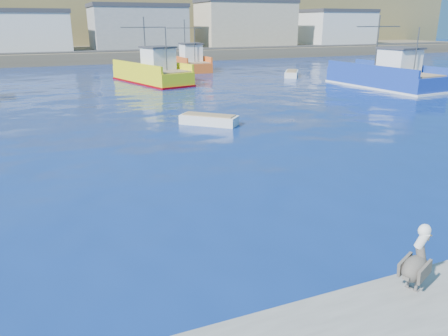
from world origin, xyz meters
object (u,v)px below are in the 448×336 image
at_px(skiff_mid, 209,121).
at_px(pelican, 417,263).
at_px(skiff_far, 292,74).
at_px(trawler_blue, 385,76).
at_px(boat_orange, 188,62).
at_px(trawler_yellow_b, 153,73).

xyz_separation_m(skiff_mid, pelican, (-2.34, -18.28, 0.88)).
height_order(skiff_mid, skiff_far, skiff_far).
distance_m(trawler_blue, boat_orange, 24.69).
relative_size(boat_orange, pelican, 6.11).
relative_size(trawler_yellow_b, skiff_mid, 3.35).
xyz_separation_m(skiff_far, pelican, (-19.54, -37.24, 0.85)).
bearing_deg(trawler_yellow_b, skiff_mid, -94.41).
bearing_deg(skiff_mid, trawler_blue, 21.51).
bearing_deg(skiff_mid, pelican, -97.31).
xyz_separation_m(trawler_yellow_b, boat_orange, (7.02, 9.73, 0.05)).
bearing_deg(pelican, trawler_yellow_b, 84.20).
relative_size(trawler_yellow_b, boat_orange, 1.27).
height_order(trawler_blue, skiff_mid, trawler_blue).
relative_size(trawler_yellow_b, pelican, 7.75).
height_order(trawler_blue, skiff_far, trawler_blue).
xyz_separation_m(trawler_yellow_b, skiff_far, (15.66, -0.95, -0.74)).
bearing_deg(boat_orange, pelican, -102.82).
height_order(trawler_blue, pelican, trawler_blue).
bearing_deg(boat_orange, trawler_blue, -60.40).
bearing_deg(pelican, trawler_blue, 48.89).
distance_m(trawler_yellow_b, pelican, 38.39).
bearing_deg(trawler_blue, boat_orange, 119.60).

